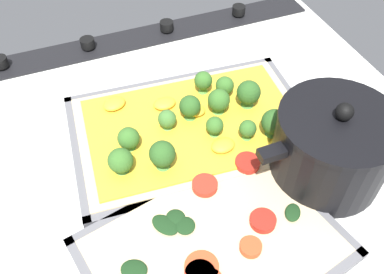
% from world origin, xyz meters
% --- Properties ---
extents(ground_plane, '(0.82, 0.70, 0.03)m').
position_xyz_m(ground_plane, '(0.00, 0.00, -0.01)').
color(ground_plane, silver).
extents(stove_control_panel, '(0.79, 0.07, 0.03)m').
position_xyz_m(stove_control_panel, '(0.00, -0.32, 0.01)').
color(stove_control_panel, black).
rests_on(stove_control_panel, ground_plane).
extents(baking_tray_front, '(0.41, 0.29, 0.01)m').
position_xyz_m(baking_tray_front, '(-0.03, -0.03, 0.00)').
color(baking_tray_front, slate).
rests_on(baking_tray_front, ground_plane).
extents(broccoli_pizza, '(0.38, 0.26, 0.06)m').
position_xyz_m(broccoli_pizza, '(-0.03, -0.03, 0.02)').
color(broccoli_pizza, beige).
rests_on(broccoli_pizza, baking_tray_front).
extents(baking_tray_back, '(0.36, 0.30, 0.01)m').
position_xyz_m(baking_tray_back, '(0.02, 0.17, 0.00)').
color(baking_tray_back, slate).
rests_on(baking_tray_back, ground_plane).
extents(veggie_pizza_back, '(0.33, 0.27, 0.02)m').
position_xyz_m(veggie_pizza_back, '(0.02, 0.17, 0.01)').
color(veggie_pizza_back, '#D6BA8B').
rests_on(veggie_pizza_back, baking_tray_back).
extents(cooking_pot, '(0.24, 0.17, 0.14)m').
position_xyz_m(cooking_pot, '(-0.18, 0.11, 0.06)').
color(cooking_pot, black).
rests_on(cooking_pot, ground_plane).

